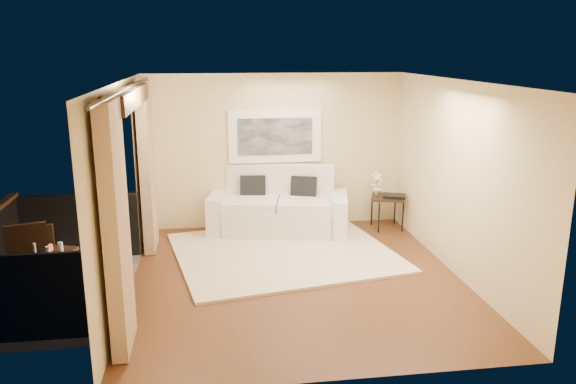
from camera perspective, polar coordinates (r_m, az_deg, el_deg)
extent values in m
plane|color=brown|center=(7.90, 0.90, -8.77)|extent=(5.00, 5.00, 0.00)
plane|color=white|center=(7.28, 0.98, 11.18)|extent=(5.00, 5.00, 0.00)
plane|color=beige|center=(9.90, -1.32, 4.16)|extent=(4.50, 0.00, 4.50)
plane|color=beige|center=(5.12, 5.32, -5.74)|extent=(4.50, 0.00, 4.50)
plane|color=beige|center=(8.13, 16.82, 1.28)|extent=(0.00, 5.00, 5.00)
plane|color=beige|center=(9.26, -14.81, 2.97)|extent=(0.00, 2.70, 2.70)
plane|color=beige|center=(5.72, -18.90, -4.32)|extent=(0.00, 2.70, 2.70)
plane|color=beige|center=(7.28, -17.04, 9.38)|extent=(0.00, 2.40, 2.40)
cube|color=black|center=(7.27, -16.08, 9.20)|extent=(0.28, 2.40, 0.22)
cube|color=#605B56|center=(8.10, -22.05, -9.76)|extent=(1.80, 2.60, 0.12)
cube|color=black|center=(9.06, -20.53, -3.27)|extent=(1.80, 0.06, 1.00)
cube|color=black|center=(6.76, -25.02, -9.73)|extent=(1.80, 0.06, 1.00)
cube|color=tan|center=(8.96, -14.12, 2.45)|extent=(0.16, 0.75, 2.62)
cube|color=tan|center=(5.98, -17.05, -3.65)|extent=(0.16, 0.75, 2.62)
cylinder|color=#4C473F|center=(7.26, -15.98, 10.08)|extent=(0.04, 4.80, 0.04)
cube|color=white|center=(9.82, -1.33, 5.68)|extent=(1.62, 0.05, 0.92)
cube|color=black|center=(9.79, -1.30, 5.65)|extent=(1.30, 0.02, 0.64)
cube|color=beige|center=(8.80, -0.46, -6.13)|extent=(3.70, 3.37, 0.04)
cube|color=white|center=(9.70, -0.97, -2.84)|extent=(2.06, 1.37, 0.47)
cube|color=white|center=(9.96, -0.79, 0.21)|extent=(1.90, 0.63, 0.91)
cube|color=white|center=(9.81, -7.01, -2.07)|extent=(0.47, 1.04, 0.69)
cube|color=white|center=(9.64, 5.18, -2.32)|extent=(0.47, 1.04, 0.69)
cube|color=white|center=(9.63, -3.70, -1.07)|extent=(1.06, 1.06, 0.16)
cube|color=white|center=(9.55, 1.74, -1.17)|extent=(1.06, 1.06, 0.16)
cube|color=black|center=(9.83, -3.59, 0.40)|extent=(0.47, 0.26, 0.46)
cube|color=black|center=(9.75, 1.61, 0.31)|extent=(0.49, 0.34, 0.46)
cube|color=black|center=(10.00, 10.10, -0.54)|extent=(0.67, 0.67, 0.04)
cylinder|color=black|center=(9.82, 9.21, -2.57)|extent=(0.03, 0.03, 0.55)
cylinder|color=black|center=(9.95, 11.59, -2.44)|extent=(0.03, 0.03, 0.55)
cylinder|color=black|center=(10.21, 8.51, -1.87)|extent=(0.03, 0.03, 0.55)
cylinder|color=black|center=(10.34, 10.80, -1.76)|extent=(0.03, 0.03, 0.55)
cube|color=black|center=(9.94, 10.74, -0.40)|extent=(0.45, 0.39, 0.05)
imported|color=white|center=(9.99, 9.04, 0.89)|extent=(0.26, 0.21, 0.43)
cube|color=black|center=(7.38, -23.68, -5.92)|extent=(0.76, 0.76, 0.05)
cylinder|color=black|center=(7.36, -25.80, -9.26)|extent=(0.04, 0.04, 0.67)
cylinder|color=black|center=(7.22, -21.98, -9.30)|extent=(0.04, 0.04, 0.67)
cylinder|color=black|center=(7.80, -24.72, -7.82)|extent=(0.04, 0.04, 0.67)
cylinder|color=black|center=(7.66, -21.11, -7.83)|extent=(0.04, 0.04, 0.67)
cube|color=black|center=(8.16, -23.71, -6.06)|extent=(0.44, 0.44, 0.05)
cube|color=black|center=(7.91, -24.06, -4.89)|extent=(0.40, 0.10, 0.52)
cylinder|color=black|center=(8.36, -22.30, -7.06)|extent=(0.03, 0.03, 0.41)
cylinder|color=black|center=(8.41, -24.49, -7.16)|extent=(0.03, 0.03, 0.41)
cylinder|color=black|center=(8.06, -22.57, -7.88)|extent=(0.03, 0.03, 0.41)
cylinder|color=black|center=(8.11, -24.84, -7.98)|extent=(0.03, 0.03, 0.41)
cube|color=black|center=(7.33, -24.72, -7.82)|extent=(0.59, 0.59, 0.06)
cube|color=black|center=(7.43, -24.97, -5.23)|extent=(0.47, 0.19, 0.62)
cylinder|color=black|center=(7.25, -25.99, -10.44)|extent=(0.03, 0.03, 0.48)
cylinder|color=black|center=(7.25, -22.95, -10.13)|extent=(0.03, 0.03, 0.48)
cylinder|color=black|center=(7.61, -25.97, -9.29)|extent=(0.03, 0.03, 0.48)
cylinder|color=black|center=(7.60, -23.09, -9.00)|extent=(0.03, 0.03, 0.48)
cylinder|color=silver|center=(7.51, -24.90, -4.70)|extent=(0.18, 0.18, 0.20)
cylinder|color=red|center=(7.44, -22.99, -5.19)|extent=(0.06, 0.06, 0.07)
cylinder|color=silver|center=(7.23, -24.34, -5.43)|extent=(0.04, 0.04, 0.18)
cylinder|color=white|center=(7.23, -23.18, -5.57)|extent=(0.06, 0.06, 0.12)
cylinder|color=white|center=(7.33, -22.11, -5.19)|extent=(0.06, 0.06, 0.12)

